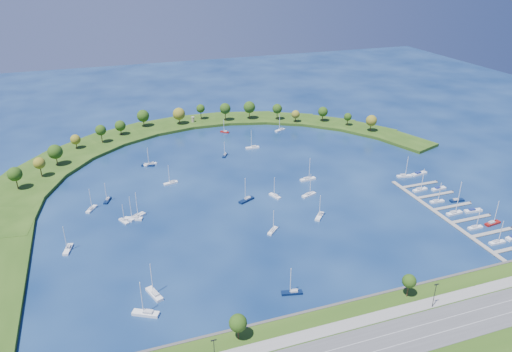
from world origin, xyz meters
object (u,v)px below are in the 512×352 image
object	(u,v)px
docked_boat_0	(497,242)
docked_boat_10	(404,175)
moored_boat_19	(320,216)
docked_boat_2	(475,227)
dock_system	(454,214)
moored_boat_1	(225,131)
moored_boat_17	(137,216)
harbor_tower	(193,119)
moored_boat_11	(273,230)
moored_boat_14	(124,220)
docked_boat_6	(437,201)
docked_boat_11	(419,174)
moored_boat_21	(280,130)
docked_boat_8	(420,189)
moored_boat_8	(91,208)
docked_boat_4	(454,213)
moored_boat_0	(247,199)
moored_boat_7	(225,155)
moored_boat_6	(68,249)
moored_boat_10	(171,182)
moored_boat_4	(154,293)
moored_boat_5	(309,194)
moored_boat_9	(148,165)
docked_boat_7	(457,200)
moored_boat_12	(292,292)
docked_boat_9	(439,189)
moored_boat_3	(253,147)
moored_boat_16	(150,164)
moored_boat_13	(146,313)
moored_boat_18	(107,200)
docked_boat_5	(473,211)
moored_boat_2	(308,179)
moored_boat_15	(133,218)

from	to	relation	value
docked_boat_0	docked_boat_10	size ratio (longest dim) A/B	0.89
moored_boat_19	docked_boat_2	bearing A→B (deg)	104.31
dock_system	docked_boat_0	world-z (taller)	docked_boat_0
moored_boat_1	moored_boat_17	size ratio (longest dim) A/B	0.72
harbor_tower	moored_boat_11	world-z (taller)	moored_boat_11
moored_boat_14	docked_boat_6	distance (m)	157.82
docked_boat_2	docked_boat_11	bearing A→B (deg)	79.02
moored_boat_21	docked_boat_8	size ratio (longest dim) A/B	0.98
moored_boat_8	docked_boat_4	world-z (taller)	docked_boat_4
moored_boat_0	moored_boat_7	world-z (taller)	moored_boat_0
moored_boat_6	docked_boat_11	size ratio (longest dim) A/B	1.21
moored_boat_10	moored_boat_4	bearing A→B (deg)	63.38
moored_boat_5	docked_boat_8	size ratio (longest dim) A/B	0.99
moored_boat_8	moored_boat_9	size ratio (longest dim) A/B	1.02
harbor_tower	docked_boat_6	xyz separation A→B (m)	(92.53, -162.66, -3.20)
docked_boat_4	docked_boat_7	distance (m)	14.90
moored_boat_5	docked_boat_8	distance (m)	61.04
moored_boat_10	docked_boat_11	size ratio (longest dim) A/B	1.14
dock_system	docked_boat_8	xyz separation A→B (m)	(0.21, 27.25, 0.57)
moored_boat_12	moored_boat_7	bearing A→B (deg)	-82.32
moored_boat_21	docked_boat_9	xyz separation A→B (m)	(46.29, -116.38, -0.28)
moored_boat_7	moored_boat_17	world-z (taller)	moored_boat_17
moored_boat_21	docked_boat_7	size ratio (longest dim) A/B	1.11
moored_boat_3	moored_boat_21	size ratio (longest dim) A/B	1.06
moored_boat_5	moored_boat_16	bearing A→B (deg)	117.85
moored_boat_1	moored_boat_13	size ratio (longest dim) A/B	0.69
moored_boat_5	docked_boat_0	size ratio (longest dim) A/B	1.11
moored_boat_14	moored_boat_21	bearing A→B (deg)	101.82
moored_boat_9	moored_boat_19	size ratio (longest dim) A/B	0.90
dock_system	moored_boat_16	distance (m)	172.56
harbor_tower	moored_boat_4	bearing A→B (deg)	-106.42
moored_boat_9	moored_boat_4	bearing A→B (deg)	-76.21
moored_boat_5	moored_boat_19	xyz separation A→B (m)	(-4.61, -22.23, -0.00)
moored_boat_18	docked_boat_6	world-z (taller)	docked_boat_6
moored_boat_0	moored_boat_1	world-z (taller)	moored_boat_0
moored_boat_16	docked_boat_8	xyz separation A→B (m)	(133.37, -82.50, 0.03)
moored_boat_12	moored_boat_5	bearing A→B (deg)	-106.54
moored_boat_16	moored_boat_18	size ratio (longest dim) A/B	1.09
docked_boat_0	docked_boat_5	distance (m)	28.38
moored_boat_2	docked_boat_4	distance (m)	78.48
harbor_tower	moored_boat_18	bearing A→B (deg)	-122.80
moored_boat_8	moored_boat_21	world-z (taller)	moored_boat_21
moored_boat_0	docked_boat_7	bearing A→B (deg)	134.55
moored_boat_17	docked_boat_5	bearing A→B (deg)	-53.27
harbor_tower	moored_boat_18	size ratio (longest dim) A/B	0.38
moored_boat_19	docked_boat_7	bearing A→B (deg)	125.23
moored_boat_5	docked_boat_5	distance (m)	81.66
moored_boat_12	docked_boat_2	xyz separation A→B (m)	(99.15, 15.07, -0.02)
moored_boat_15	moored_boat_18	bearing A→B (deg)	-43.73
moored_boat_3	moored_boat_14	size ratio (longest dim) A/B	1.35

